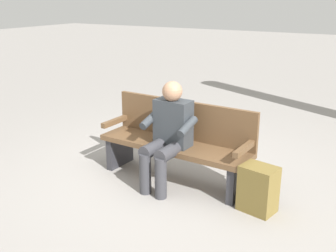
{
  "coord_description": "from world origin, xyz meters",
  "views": [
    {
      "loc": [
        -2.1,
        3.75,
        2.05
      ],
      "look_at": [
        -0.01,
        0.15,
        0.7
      ],
      "focal_mm": 43.3,
      "sensor_mm": 36.0,
      "label": 1
    }
  ],
  "objects": [
    {
      "name": "ground_plane",
      "position": [
        0.0,
        0.0,
        0.0
      ],
      "size": [
        40.0,
        40.0,
        0.0
      ],
      "primitive_type": "plane",
      "color": "gray"
    },
    {
      "name": "bench_near",
      "position": [
        -0.0,
        -0.07,
        0.46
      ],
      "size": [
        1.82,
        0.57,
        0.9
      ],
      "rotation": [
        0.0,
        0.0,
        -0.05
      ],
      "color": "brown",
      "rests_on": "ground"
    },
    {
      "name": "person_seated",
      "position": [
        -0.01,
        0.16,
        0.63
      ],
      "size": [
        0.58,
        0.59,
        1.18
      ],
      "rotation": [
        0.0,
        0.0,
        -0.05
      ],
      "color": "#33383D",
      "rests_on": "ground"
    },
    {
      "name": "backpack",
      "position": [
        -1.07,
        0.2,
        0.23
      ],
      "size": [
        0.39,
        0.35,
        0.47
      ],
      "rotation": [
        0.0,
        0.0,
        2.94
      ],
      "color": "brown",
      "rests_on": "ground"
    }
  ]
}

